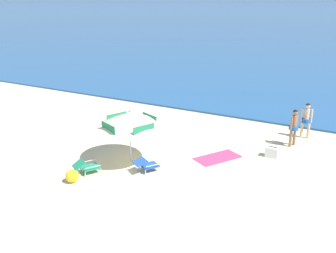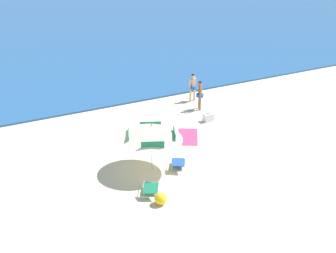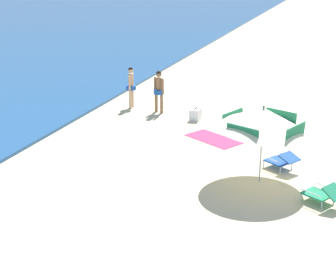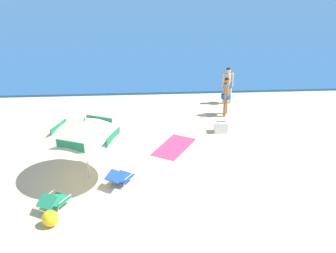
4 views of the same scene
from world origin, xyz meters
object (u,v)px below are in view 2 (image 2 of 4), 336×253
Objects in this scene: person_standing_near_shore at (200,93)px; lounge_chair_under_umbrella at (178,162)px; beach_ball at (161,199)px; person_standing_beside at (193,85)px; beach_umbrella_striped_main at (152,132)px; beach_towel at (188,137)px; lounge_chair_beside_umbrella at (151,187)px; cooler_box at (208,117)px.

lounge_chair_under_umbrella is at bearing -128.80° from person_standing_near_shore.
lounge_chair_under_umbrella is 0.64× the size of person_standing_near_shore.
beach_ball is (-1.74, -1.90, -0.06)m from lounge_chair_under_umbrella.
person_standing_near_shore is 1.26m from person_standing_beside.
person_standing_near_shore is 1.00× the size of person_standing_beside.
beach_umbrella_striped_main is 7.85m from person_standing_beside.
beach_towel is (1.78, 2.33, -0.27)m from lounge_chair_under_umbrella.
person_standing_beside reaches higher than lounge_chair_beside_umbrella.
beach_umbrella_striped_main is 6.92× the size of beach_ball.
person_standing_beside is at bearing 57.11° from beach_towel.
beach_towel is at bearing -148.22° from cooler_box.
beach_towel is at bearing 44.57° from lounge_chair_beside_umbrella.
person_standing_near_shore is (5.77, 6.14, 0.64)m from lounge_chair_beside_umbrella.
person_standing_beside is (4.29, 6.22, 0.63)m from lounge_chair_under_umbrella.
cooler_box is at bearing 40.74° from lounge_chair_beside_umbrella.
person_standing_near_shore is at bearing 74.45° from cooler_box.
person_standing_near_shore reaches higher than beach_ball.
lounge_chair_under_umbrella is (0.95, -0.44, -1.38)m from beach_umbrella_striped_main.
person_standing_near_shore is 3.58× the size of beach_ball.
cooler_box is at bearing 33.61° from beach_umbrella_striped_main.
beach_towel is at bearing 50.27° from beach_ball.
beach_umbrella_striped_main is at bearing 63.16° from lounge_chair_beside_umbrella.
beach_umbrella_striped_main is 1.73m from lounge_chair_under_umbrella.
beach_umbrella_striped_main reaches higher than person_standing_beside.
lounge_chair_beside_umbrella is 9.55m from person_standing_beside.
person_standing_near_shore is at bearing -102.74° from person_standing_beside.
person_standing_beside is at bearing 75.69° from cooler_box.
beach_umbrella_striped_main is at bearing -146.39° from cooler_box.
beach_umbrella_striped_main reaches higher than beach_ball.
lounge_chair_beside_umbrella is at bearing 91.34° from beach_ball.
beach_ball is (-0.78, -2.33, -1.44)m from beach_umbrella_striped_main.
lounge_chair_under_umbrella is 6.44m from person_standing_near_shore.
lounge_chair_under_umbrella is 4.98m from cooler_box.
lounge_chair_under_umbrella is 2.10m from lounge_chair_beside_umbrella.
lounge_chair_under_umbrella is at bearing -24.56° from beach_umbrella_striped_main.
beach_towel is at bearing -122.89° from person_standing_beside.
lounge_chair_beside_umbrella is 8.45m from person_standing_near_shore.
cooler_box is 1.15× the size of beach_ball.
beach_umbrella_striped_main is at bearing -145.22° from beach_towel.
person_standing_beside reaches higher than beach_towel.
beach_umbrella_striped_main reaches higher than person_standing_near_shore.
person_standing_near_shore is (4.01, 4.99, 0.63)m from lounge_chair_under_umbrella.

